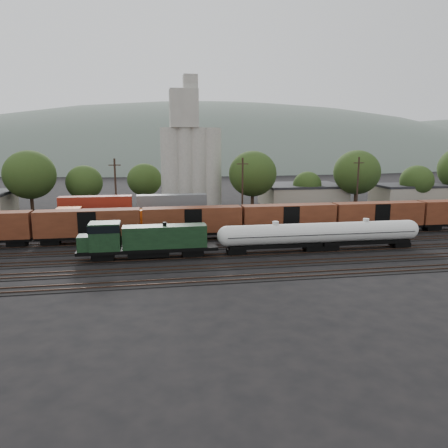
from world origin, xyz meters
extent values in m
plane|color=black|center=(0.00, 0.00, 0.00)|extent=(600.00, 600.00, 0.00)
cube|color=black|center=(0.00, -15.00, 0.04)|extent=(180.00, 3.20, 0.08)
cube|color=#382319|center=(0.00, -15.72, 0.12)|extent=(180.00, 0.08, 0.16)
cube|color=#382319|center=(0.00, -14.28, 0.12)|extent=(180.00, 0.08, 0.16)
cube|color=black|center=(0.00, -10.00, 0.04)|extent=(180.00, 3.20, 0.08)
cube|color=#382319|center=(0.00, -10.72, 0.12)|extent=(180.00, 0.08, 0.16)
cube|color=#382319|center=(0.00, -9.28, 0.12)|extent=(180.00, 0.08, 0.16)
cube|color=black|center=(0.00, -5.00, 0.04)|extent=(180.00, 3.20, 0.08)
cube|color=#382319|center=(0.00, -5.72, 0.12)|extent=(180.00, 0.08, 0.16)
cube|color=#382319|center=(0.00, -4.28, 0.12)|extent=(180.00, 0.08, 0.16)
cube|color=black|center=(0.00, 0.00, 0.04)|extent=(180.00, 3.20, 0.08)
cube|color=#382319|center=(0.00, -0.72, 0.12)|extent=(180.00, 0.08, 0.16)
cube|color=#382319|center=(0.00, 0.72, 0.12)|extent=(180.00, 0.08, 0.16)
cube|color=black|center=(0.00, 5.00, 0.04)|extent=(180.00, 3.20, 0.08)
cube|color=#382319|center=(0.00, 4.28, 0.12)|extent=(180.00, 0.08, 0.16)
cube|color=#382319|center=(0.00, 5.72, 0.12)|extent=(180.00, 0.08, 0.16)
cube|color=black|center=(0.00, 10.00, 0.04)|extent=(180.00, 3.20, 0.08)
cube|color=#382319|center=(0.00, 9.28, 0.12)|extent=(180.00, 0.08, 0.16)
cube|color=#382319|center=(0.00, 10.72, 0.12)|extent=(180.00, 0.08, 0.16)
cube|color=black|center=(0.00, 15.00, 0.04)|extent=(180.00, 3.20, 0.08)
cube|color=#382319|center=(0.00, 14.28, 0.12)|extent=(180.00, 0.08, 0.16)
cube|color=#382319|center=(0.00, 15.72, 0.12)|extent=(180.00, 0.08, 0.16)
cube|color=black|center=(-6.29, -5.00, 1.36)|extent=(17.88, 3.05, 0.42)
cube|color=black|center=(-6.29, -5.00, 0.88)|extent=(5.26, 2.31, 0.84)
cube|color=black|center=(-4.14, -5.00, 2.99)|extent=(10.73, 2.52, 2.84)
cube|color=black|center=(-11.65, -5.00, 3.30)|extent=(3.79, 3.05, 3.47)
cube|color=black|center=(-11.65, -5.00, 4.41)|extent=(3.89, 3.15, 0.95)
cube|color=black|center=(-14.15, -5.00, 2.51)|extent=(1.68, 2.52, 1.89)
cylinder|color=black|center=(-4.14, -5.00, 4.56)|extent=(0.53, 0.53, 0.53)
cube|color=black|center=(-12.01, -5.00, 0.67)|extent=(2.73, 2.10, 0.74)
cube|color=black|center=(-0.57, -5.00, 0.67)|extent=(2.73, 2.10, 0.74)
cylinder|color=silver|center=(10.71, -5.00, 2.70)|extent=(13.27, 2.73, 2.73)
sphere|color=silver|center=(4.07, -5.00, 2.70)|extent=(2.73, 2.73, 2.73)
sphere|color=silver|center=(17.34, -5.00, 2.70)|extent=(2.73, 2.73, 2.73)
cylinder|color=silver|center=(10.71, -5.00, 4.25)|extent=(0.85, 0.85, 0.47)
cube|color=black|center=(10.71, -5.00, 2.70)|extent=(13.57, 2.86, 0.08)
cube|color=black|center=(10.71, -5.00, 1.19)|extent=(12.81, 2.07, 0.47)
cube|color=black|center=(5.28, -5.00, 0.62)|extent=(2.45, 1.88, 0.66)
cube|color=black|center=(16.13, -5.00, 0.62)|extent=(2.45, 1.88, 0.66)
cylinder|color=silver|center=(23.84, -5.00, 2.69)|extent=(13.25, 2.73, 2.73)
sphere|color=silver|center=(17.21, -5.00, 2.69)|extent=(2.73, 2.73, 2.73)
sphere|color=silver|center=(30.46, -5.00, 2.69)|extent=(2.73, 2.73, 2.73)
cylinder|color=silver|center=(23.84, -5.00, 4.25)|extent=(0.85, 0.85, 0.47)
cube|color=black|center=(23.84, -5.00, 2.69)|extent=(13.55, 2.86, 0.08)
cube|color=black|center=(23.84, -5.00, 1.19)|extent=(12.80, 2.07, 0.47)
cube|color=black|center=(18.42, -5.00, 0.62)|extent=(2.45, 1.88, 0.66)
cube|color=black|center=(29.26, -5.00, 0.62)|extent=(2.45, 1.88, 0.66)
cube|color=black|center=(-12.98, 10.00, 1.32)|extent=(18.27, 2.94, 0.41)
cube|color=black|center=(-12.98, 10.00, 0.86)|extent=(5.08, 2.23, 0.81)
cube|color=#D35312|center=(-10.79, 10.00, 2.89)|extent=(10.96, 2.44, 2.74)
cube|color=#D35312|center=(-18.46, 10.00, 3.19)|extent=(3.65, 2.94, 3.35)
cube|color=black|center=(-18.46, 10.00, 4.26)|extent=(3.76, 3.05, 0.91)
cube|color=#D35312|center=(-21.02, 10.00, 2.43)|extent=(1.62, 2.44, 1.83)
cylinder|color=black|center=(-10.79, 10.00, 4.41)|extent=(0.51, 0.51, 0.51)
cube|color=black|center=(-18.82, 10.00, 0.66)|extent=(2.64, 2.03, 0.71)
cube|color=black|center=(-7.13, 10.00, 0.66)|extent=(2.64, 2.03, 0.71)
cube|color=black|center=(-14.95, 5.00, 1.20)|extent=(15.00, 2.60, 0.40)
cube|color=#572715|center=(-14.95, 5.00, 3.30)|extent=(15.00, 2.90, 3.80)
cube|color=black|center=(0.45, 5.00, 1.20)|extent=(15.00, 2.60, 0.40)
cube|color=#572715|center=(0.45, 5.00, 3.30)|extent=(15.00, 2.90, 3.80)
cube|color=black|center=(15.85, 5.00, 1.20)|extent=(15.00, 2.60, 0.40)
cube|color=#572715|center=(15.85, 5.00, 3.30)|extent=(15.00, 2.90, 3.80)
cube|color=black|center=(31.25, 5.00, 1.20)|extent=(15.00, 2.60, 0.40)
cube|color=#572715|center=(31.25, 5.00, 3.30)|extent=(15.00, 2.90, 3.80)
cube|color=black|center=(0.00, 15.00, 0.50)|extent=(160.00, 2.60, 0.60)
cube|color=#144290|center=(-27.70, 15.00, 2.10)|extent=(12.00, 2.40, 2.60)
cube|color=slate|center=(-14.90, 15.00, 2.10)|extent=(12.00, 2.40, 2.60)
cube|color=maroon|center=(-14.90, 15.00, 4.70)|extent=(12.00, 2.40, 2.60)
cube|color=#BF5B13|center=(-2.10, 15.00, 2.10)|extent=(12.00, 2.40, 2.60)
cube|color=#56585B|center=(-2.10, 15.00, 4.70)|extent=(12.00, 2.40, 2.60)
cube|color=#BE4213|center=(10.70, 15.00, 2.10)|extent=(12.00, 2.40, 2.60)
cube|color=maroon|center=(23.50, 15.00, 2.10)|extent=(12.00, 2.40, 2.60)
cube|color=navy|center=(36.30, 15.00, 2.10)|extent=(12.00, 2.40, 2.60)
cube|color=navy|center=(49.10, 15.00, 2.10)|extent=(12.00, 2.40, 2.60)
cylinder|color=#A7A499|center=(-1.00, 36.00, 9.00)|extent=(4.40, 4.40, 18.00)
cylinder|color=#A7A499|center=(2.00, 36.00, 9.00)|extent=(4.40, 4.40, 18.00)
cylinder|color=#A7A499|center=(5.00, 36.00, 9.00)|extent=(4.40, 4.40, 18.00)
cylinder|color=#A7A499|center=(8.00, 36.00, 9.00)|extent=(4.40, 4.40, 18.00)
cube|color=#A7A499|center=(2.00, 36.00, 22.00)|extent=(6.00, 5.00, 8.00)
cube|color=#A7A499|center=(3.50, 36.00, 27.00)|extent=(3.00, 3.00, 4.00)
cube|color=#9E937F|center=(30.00, 38.00, 2.30)|extent=(18.00, 14.00, 4.60)
cube|color=#232326|center=(30.00, 38.00, 4.85)|extent=(18.36, 14.28, 0.50)
cube|color=#9E937F|center=(55.00, 33.00, 2.30)|extent=(16.00, 10.00, 4.60)
cube|color=#232326|center=(55.00, 33.00, 4.85)|extent=(16.32, 10.20, 0.50)
cylinder|color=black|center=(-29.82, 34.08, 1.92)|extent=(0.70, 0.70, 3.85)
ellipsoid|color=#2D4319|center=(-29.82, 34.08, 8.38)|extent=(10.44, 10.44, 9.89)
cylinder|color=black|center=(-19.69, 37.68, 1.45)|extent=(0.70, 0.70, 2.89)
ellipsoid|color=#2D4319|center=(-19.69, 37.68, 6.30)|extent=(7.85, 7.85, 7.43)
cylinder|color=black|center=(-6.84, 41.73, 1.46)|extent=(0.70, 0.70, 2.92)
ellipsoid|color=#2D4319|center=(-6.84, 41.73, 6.36)|extent=(7.92, 7.92, 7.51)
cylinder|color=black|center=(7.50, 43.17, 1.18)|extent=(0.70, 0.70, 2.35)
ellipsoid|color=#2D4319|center=(7.50, 43.17, 5.13)|extent=(6.39, 6.39, 6.05)
cylinder|color=black|center=(16.14, 30.81, 1.89)|extent=(0.70, 0.70, 3.78)
ellipsoid|color=#2D4319|center=(16.14, 30.81, 8.24)|extent=(10.27, 10.27, 9.73)
cylinder|color=black|center=(29.91, 34.42, 1.20)|extent=(0.70, 0.70, 2.40)
ellipsoid|color=#2D4319|center=(29.91, 34.42, 5.23)|extent=(6.52, 6.52, 6.18)
cylinder|color=black|center=(39.95, 30.49, 1.90)|extent=(0.70, 0.70, 3.80)
ellipsoid|color=#2D4319|center=(39.95, 30.49, 8.29)|extent=(10.32, 10.32, 9.78)
cylinder|color=black|center=(55.01, 30.74, 1.40)|extent=(0.70, 0.70, 2.79)
ellipsoid|color=#2D4319|center=(55.01, 30.74, 6.08)|extent=(7.58, 7.58, 7.18)
cylinder|color=black|center=(-12.00, 22.00, 6.00)|extent=(0.36, 0.36, 12.00)
cube|color=black|center=(-12.00, 22.00, 10.80)|extent=(2.20, 0.18, 0.18)
cylinder|color=black|center=(12.00, 22.00, 6.00)|extent=(0.36, 0.36, 12.00)
cube|color=black|center=(12.00, 22.00, 10.80)|extent=(2.20, 0.18, 0.18)
cylinder|color=black|center=(36.00, 22.00, 6.00)|extent=(0.36, 0.36, 12.00)
cube|color=black|center=(36.00, 22.00, 10.80)|extent=(2.20, 0.18, 0.18)
ellipsoid|color=#59665B|center=(40.00, 260.00, -22.75)|extent=(520.00, 286.00, 130.00)
camera|label=1|loc=(-6.07, -60.70, 15.10)|focal=35.00mm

